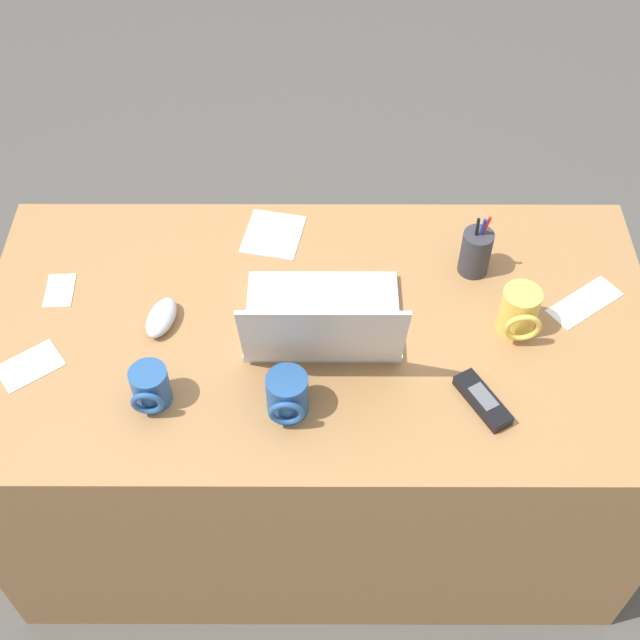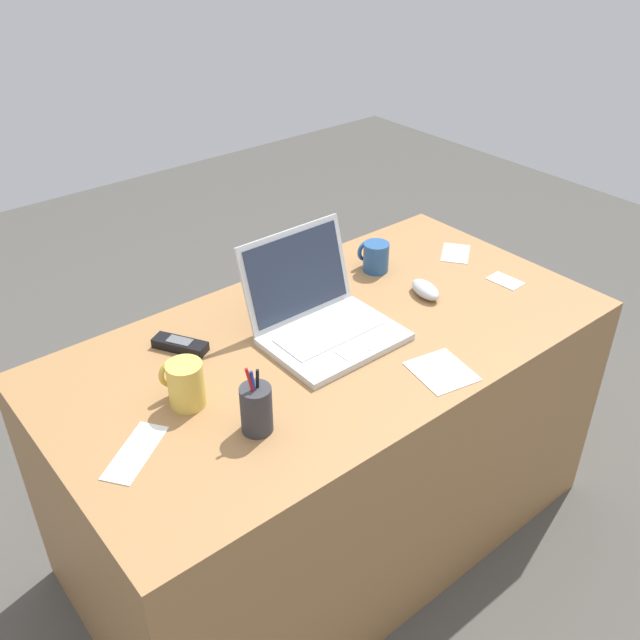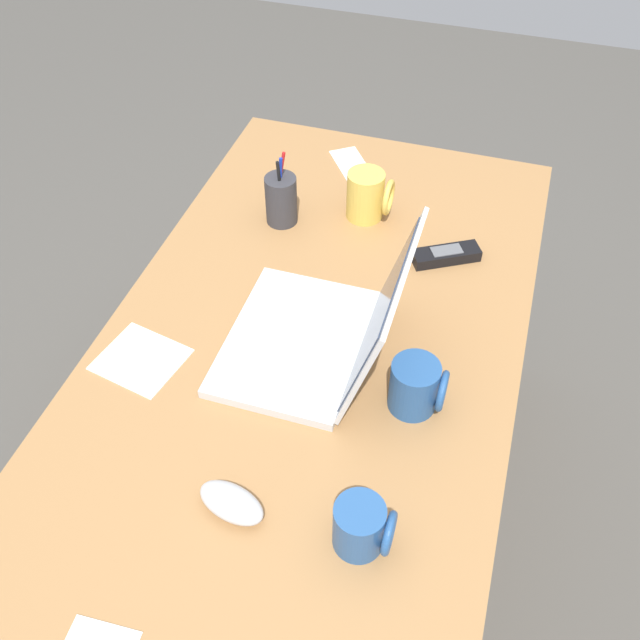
# 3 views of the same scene
# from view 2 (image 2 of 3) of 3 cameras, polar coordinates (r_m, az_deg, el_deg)

# --- Properties ---
(ground_plane) EXTENTS (6.00, 6.00, 0.00)m
(ground_plane) POSITION_cam_2_polar(r_m,az_deg,el_deg) (2.23, 0.78, -16.44)
(ground_plane) COLOR #4C4944
(desk) EXTENTS (1.44, 0.75, 0.70)m
(desk) POSITION_cam_2_polar(r_m,az_deg,el_deg) (1.98, 0.85, -9.81)
(desk) COLOR #9E7042
(desk) RESTS_ON ground
(laptop) EXTENTS (0.32, 0.31, 0.24)m
(laptop) POSITION_cam_2_polar(r_m,az_deg,el_deg) (1.74, 0.16, 0.22)
(laptop) COLOR silver
(laptop) RESTS_ON desk
(computer_mouse) EXTENTS (0.08, 0.12, 0.04)m
(computer_mouse) POSITION_cam_2_polar(r_m,az_deg,el_deg) (1.94, 8.59, 2.47)
(computer_mouse) COLOR silver
(computer_mouse) RESTS_ON desk
(coffee_mug_white) EXTENTS (0.08, 0.09, 0.10)m
(coffee_mug_white) POSITION_cam_2_polar(r_m,az_deg,el_deg) (1.90, -1.76, 3.21)
(coffee_mug_white) COLOR #26518C
(coffee_mug_white) RESTS_ON desk
(coffee_mug_tall) EXTENTS (0.08, 0.09, 0.11)m
(coffee_mug_tall) POSITION_cam_2_polar(r_m,az_deg,el_deg) (1.55, -11.03, -5.01)
(coffee_mug_tall) COLOR #E0BC4C
(coffee_mug_tall) RESTS_ON desk
(coffee_mug_spare) EXTENTS (0.07, 0.09, 0.09)m
(coffee_mug_spare) POSITION_cam_2_polar(r_m,az_deg,el_deg) (2.04, 4.52, 5.19)
(coffee_mug_spare) COLOR #26518C
(coffee_mug_spare) RESTS_ON desk
(cordless_phone) EXTENTS (0.11, 0.14, 0.03)m
(cordless_phone) POSITION_cam_2_polar(r_m,az_deg,el_deg) (1.74, -11.34, -1.99)
(cordless_phone) COLOR black
(cordless_phone) RESTS_ON desk
(pen_holder) EXTENTS (0.07, 0.07, 0.16)m
(pen_holder) POSITION_cam_2_polar(r_m,az_deg,el_deg) (1.45, -5.21, -7.22)
(pen_holder) COLOR #333338
(pen_holder) RESTS_ON desk
(paper_note_near_laptop) EXTENTS (0.15, 0.16, 0.00)m
(paper_note_near_laptop) POSITION_cam_2_polar(r_m,az_deg,el_deg) (1.66, 9.89, -4.14)
(paper_note_near_laptop) COLOR white
(paper_note_near_laptop) RESTS_ON desk
(paper_note_left) EXTENTS (0.15, 0.14, 0.00)m
(paper_note_left) POSITION_cam_2_polar(r_m,az_deg,el_deg) (2.18, 10.99, 5.37)
(paper_note_left) COLOR white
(paper_note_left) RESTS_ON desk
(paper_note_right) EXTENTS (0.18, 0.15, 0.00)m
(paper_note_right) POSITION_cam_2_polar(r_m,az_deg,el_deg) (1.48, -14.82, -10.40)
(paper_note_right) COLOR white
(paper_note_right) RESTS_ON desk
(paper_note_front) EXTENTS (0.07, 0.10, 0.00)m
(paper_note_front) POSITION_cam_2_polar(r_m,az_deg,el_deg) (2.06, 14.88, 3.10)
(paper_note_front) COLOR white
(paper_note_front) RESTS_ON desk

